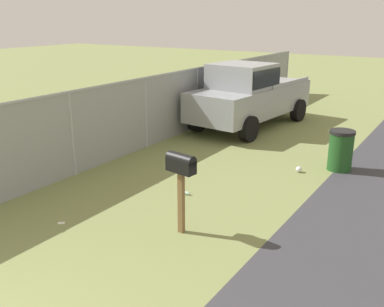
# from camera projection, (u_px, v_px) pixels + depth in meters

# --- Properties ---
(mailbox) EXTENTS (0.27, 0.53, 1.40)m
(mailbox) POSITION_uv_depth(u_px,v_px,m) (181.00, 170.00, 6.98)
(mailbox) COLOR brown
(mailbox) RESTS_ON ground
(pickup_truck) EXTENTS (5.12, 2.49, 2.09)m
(pickup_truck) POSITION_uv_depth(u_px,v_px,m) (249.00, 94.00, 13.89)
(pickup_truck) COLOR #93999E
(pickup_truck) RESTS_ON ground
(trash_bin) EXTENTS (0.58, 0.58, 0.97)m
(trash_bin) POSITION_uv_depth(u_px,v_px,m) (341.00, 150.00, 10.12)
(trash_bin) COLOR #1E4C1E
(trash_bin) RESTS_ON ground
(fence_section) EXTENTS (18.51, 0.07, 1.94)m
(fence_section) POSITION_uv_depth(u_px,v_px,m) (174.00, 102.00, 12.79)
(fence_section) COLOR #9EA3A8
(fence_section) RESTS_ON ground
(litter_wrapper_by_mailbox) EXTENTS (0.14, 0.15, 0.01)m
(litter_wrapper_by_mailbox) POSITION_uv_depth(u_px,v_px,m) (61.00, 223.00, 7.63)
(litter_wrapper_by_mailbox) COLOR silver
(litter_wrapper_by_mailbox) RESTS_ON ground
(litter_bag_midfield_b) EXTENTS (0.14, 0.14, 0.14)m
(litter_bag_midfield_b) POSITION_uv_depth(u_px,v_px,m) (299.00, 169.00, 10.08)
(litter_bag_midfield_b) COLOR silver
(litter_bag_midfield_b) RESTS_ON ground
(litter_bottle_midfield_a) EXTENTS (0.11, 0.23, 0.07)m
(litter_bottle_midfield_a) POSITION_uv_depth(u_px,v_px,m) (184.00, 193.00, 8.84)
(litter_bottle_midfield_a) COLOR #B2D8BF
(litter_bottle_midfield_a) RESTS_ON ground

